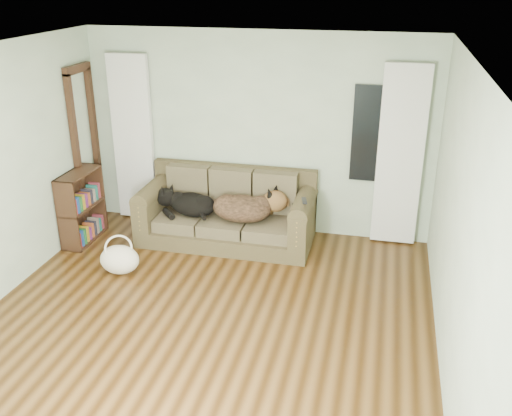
% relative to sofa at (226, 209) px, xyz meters
% --- Properties ---
extents(floor, '(5.00, 5.00, 0.00)m').
position_rel_sofa_xyz_m(floor, '(0.29, -1.97, -0.45)').
color(floor, '#321D08').
rests_on(floor, ground).
extents(ceiling, '(5.00, 5.00, 0.00)m').
position_rel_sofa_xyz_m(ceiling, '(0.29, -1.97, 2.15)').
color(ceiling, white).
rests_on(ceiling, ground).
extents(wall_back, '(4.50, 0.04, 2.60)m').
position_rel_sofa_xyz_m(wall_back, '(0.29, 0.53, 0.85)').
color(wall_back, beige).
rests_on(wall_back, ground).
extents(wall_right, '(0.04, 5.00, 2.60)m').
position_rel_sofa_xyz_m(wall_right, '(2.54, -1.97, 0.85)').
color(wall_right, beige).
rests_on(wall_right, ground).
extents(curtain_left, '(0.55, 0.08, 2.25)m').
position_rel_sofa_xyz_m(curtain_left, '(-1.41, 0.45, 0.70)').
color(curtain_left, white).
rests_on(curtain_left, ground).
extents(curtain_right, '(0.55, 0.08, 2.25)m').
position_rel_sofa_xyz_m(curtain_right, '(2.09, 0.45, 0.70)').
color(curtain_right, white).
rests_on(curtain_right, ground).
extents(window_pane, '(0.50, 0.03, 1.20)m').
position_rel_sofa_xyz_m(window_pane, '(1.74, 0.50, 0.95)').
color(window_pane, black).
rests_on(window_pane, wall_back).
extents(door_casing, '(0.07, 0.60, 2.10)m').
position_rel_sofa_xyz_m(door_casing, '(-1.91, 0.07, 0.60)').
color(door_casing, '#311B10').
rests_on(door_casing, ground).
extents(sofa, '(2.19, 0.95, 0.90)m').
position_rel_sofa_xyz_m(sofa, '(0.00, 0.00, 0.00)').
color(sofa, '#2C231A').
rests_on(sofa, floor).
extents(dog_black_lab, '(0.78, 0.68, 0.28)m').
position_rel_sofa_xyz_m(dog_black_lab, '(-0.48, -0.04, 0.03)').
color(dog_black_lab, black).
rests_on(dog_black_lab, sofa).
extents(dog_shepherd, '(0.80, 0.58, 0.34)m').
position_rel_sofa_xyz_m(dog_shepherd, '(0.27, -0.05, 0.04)').
color(dog_shepherd, black).
rests_on(dog_shepherd, sofa).
extents(tv_remote, '(0.09, 0.19, 0.02)m').
position_rel_sofa_xyz_m(tv_remote, '(1.02, -0.19, 0.28)').
color(tv_remote, black).
rests_on(tv_remote, sofa).
extents(tote_bag, '(0.53, 0.45, 0.34)m').
position_rel_sofa_xyz_m(tote_bag, '(-0.97, -1.09, -0.29)').
color(tote_bag, beige).
rests_on(tote_bag, floor).
extents(bookshelf, '(0.31, 0.75, 0.93)m').
position_rel_sofa_xyz_m(bookshelf, '(-1.80, -0.39, 0.05)').
color(bookshelf, '#311B10').
rests_on(bookshelf, floor).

